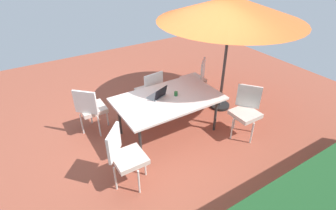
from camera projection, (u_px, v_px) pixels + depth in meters
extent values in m
cube|color=#9E4C38|center=(168.00, 132.00, 5.21)|extent=(10.00, 10.00, 0.02)
cube|color=silver|center=(168.00, 99.00, 4.81)|extent=(1.92, 1.17, 0.04)
cylinder|color=#333333|center=(189.00, 95.00, 5.69)|extent=(0.05, 0.05, 0.73)
cylinder|color=#333333|center=(120.00, 118.00, 4.96)|extent=(0.05, 0.05, 0.73)
cylinder|color=#333333|center=(216.00, 114.00, 5.06)|extent=(0.05, 0.05, 0.73)
cylinder|color=#333333|center=(140.00, 143.00, 4.34)|extent=(0.05, 0.05, 0.73)
cylinder|color=#4C4C4C|center=(225.00, 58.00, 5.38)|extent=(0.06, 0.06, 2.33)
cone|color=orange|center=(231.00, 8.00, 4.86)|extent=(2.82, 2.82, 0.45)
cylinder|color=black|center=(219.00, 105.00, 5.98)|extent=(0.44, 0.44, 0.06)
cube|color=beige|center=(193.00, 80.00, 6.06)|extent=(0.46, 0.46, 0.08)
cube|color=white|center=(203.00, 70.00, 5.88)|extent=(0.34, 0.33, 0.45)
cylinder|color=white|center=(186.00, 85.00, 6.39)|extent=(0.03, 0.03, 0.45)
cylinder|color=white|center=(183.00, 92.00, 6.09)|extent=(0.03, 0.03, 0.45)
cylinder|color=white|center=(201.00, 87.00, 6.31)|extent=(0.03, 0.03, 0.45)
cylinder|color=white|center=(199.00, 94.00, 6.02)|extent=(0.03, 0.03, 0.45)
cube|color=beige|center=(129.00, 158.00, 3.87)|extent=(0.46, 0.46, 0.08)
cube|color=white|center=(114.00, 143.00, 3.76)|extent=(0.32, 0.35, 0.45)
cylinder|color=white|center=(139.00, 182.00, 3.83)|extent=(0.03, 0.03, 0.45)
cylinder|color=white|center=(145.00, 164.00, 4.13)|extent=(0.03, 0.03, 0.45)
cylinder|color=white|center=(115.00, 178.00, 3.88)|extent=(0.03, 0.03, 0.45)
cylinder|color=white|center=(123.00, 161.00, 4.18)|extent=(0.03, 0.03, 0.45)
cube|color=beige|center=(148.00, 91.00, 5.58)|extent=(0.46, 0.46, 0.08)
cube|color=white|center=(154.00, 84.00, 5.30)|extent=(0.44, 0.09, 0.45)
cylinder|color=white|center=(151.00, 96.00, 5.94)|extent=(0.03, 0.03, 0.45)
cylinder|color=white|center=(137.00, 101.00, 5.75)|extent=(0.03, 0.03, 0.45)
cylinder|color=white|center=(160.00, 103.00, 5.70)|extent=(0.03, 0.03, 0.45)
cylinder|color=white|center=(147.00, 108.00, 5.51)|extent=(0.03, 0.03, 0.45)
cube|color=beige|center=(93.00, 109.00, 5.01)|extent=(0.46, 0.46, 0.08)
cube|color=white|center=(85.00, 102.00, 4.70)|extent=(0.34, 0.34, 0.45)
cylinder|color=white|center=(107.00, 116.00, 5.27)|extent=(0.03, 0.03, 0.45)
cylinder|color=white|center=(91.00, 114.00, 5.34)|extent=(0.03, 0.03, 0.45)
cylinder|color=white|center=(99.00, 127.00, 4.97)|extent=(0.03, 0.03, 0.45)
cylinder|color=white|center=(82.00, 124.00, 5.04)|extent=(0.03, 0.03, 0.45)
cube|color=beige|center=(245.00, 114.00, 4.86)|extent=(0.46, 0.46, 0.08)
cube|color=white|center=(249.00, 96.00, 4.88)|extent=(0.30, 0.37, 0.45)
cylinder|color=white|center=(232.00, 129.00, 4.91)|extent=(0.03, 0.03, 0.45)
cylinder|color=white|center=(252.00, 133.00, 4.80)|extent=(0.03, 0.03, 0.45)
cylinder|color=white|center=(235.00, 119.00, 5.19)|extent=(0.03, 0.03, 0.45)
cylinder|color=white|center=(254.00, 122.00, 5.09)|extent=(0.03, 0.03, 0.45)
cube|color=gray|center=(156.00, 96.00, 4.83)|extent=(0.38, 0.32, 0.02)
cube|color=black|center=(161.00, 93.00, 4.72)|extent=(0.32, 0.16, 0.20)
cylinder|color=#286B33|center=(176.00, 94.00, 4.85)|extent=(0.06, 0.06, 0.08)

